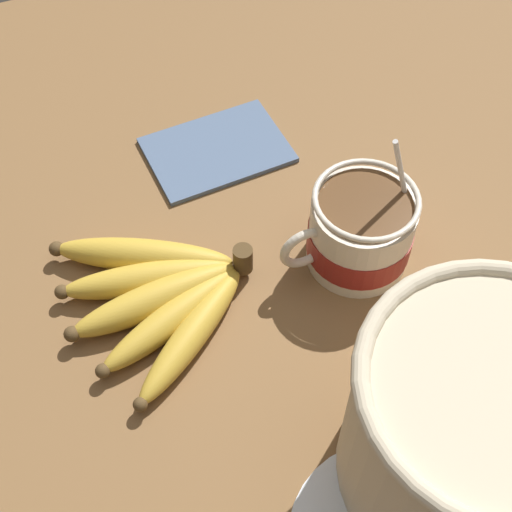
# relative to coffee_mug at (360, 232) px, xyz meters

# --- Properties ---
(table) EXTENTS (1.14, 1.14, 0.04)m
(table) POSITION_rel_coffee_mug_xyz_m (0.03, -0.02, -0.06)
(table) COLOR brown
(table) RESTS_ON ground
(coffee_mug) EXTENTS (0.15, 0.11, 0.16)m
(coffee_mug) POSITION_rel_coffee_mug_xyz_m (0.00, 0.00, 0.00)
(coffee_mug) COLOR beige
(coffee_mug) RESTS_ON table
(banana_bunch) EXTENTS (0.20, 0.22, 0.04)m
(banana_bunch) POSITION_rel_coffee_mug_xyz_m (0.20, -0.02, -0.03)
(banana_bunch) COLOR #4C381E
(banana_bunch) RESTS_ON table
(woven_basket) EXTENTS (0.21, 0.21, 0.17)m
(woven_basket) POSITION_rel_coffee_mug_xyz_m (0.03, 0.23, 0.05)
(woven_basket) COLOR beige
(woven_basket) RESTS_ON table
(napkin) EXTENTS (0.16, 0.12, 0.01)m
(napkin) POSITION_rel_coffee_mug_xyz_m (0.08, -0.20, -0.04)
(napkin) COLOR slate
(napkin) RESTS_ON table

